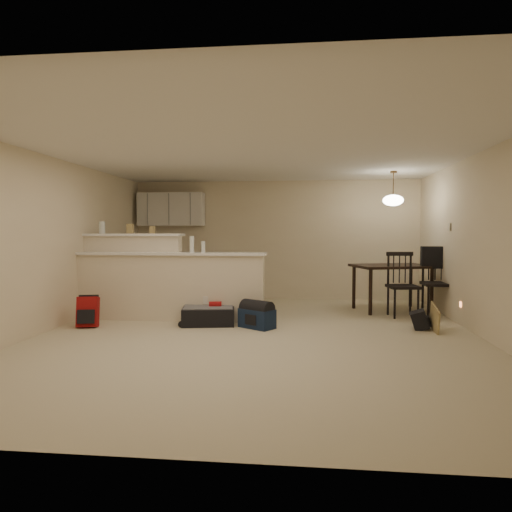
# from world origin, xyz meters

# --- Properties ---
(room) EXTENTS (7.00, 7.02, 2.50)m
(room) POSITION_xyz_m (0.00, 0.00, 1.25)
(room) COLOR beige
(room) RESTS_ON ground
(breakfast_bar) EXTENTS (3.08, 0.58, 1.39)m
(breakfast_bar) POSITION_xyz_m (-1.76, 0.98, 0.61)
(breakfast_bar) COLOR beige
(breakfast_bar) RESTS_ON ground
(upper_cabinets) EXTENTS (1.40, 0.34, 0.70)m
(upper_cabinets) POSITION_xyz_m (-2.20, 3.32, 1.90)
(upper_cabinets) COLOR white
(upper_cabinets) RESTS_ON room
(kitchen_counter) EXTENTS (1.80, 0.60, 0.90)m
(kitchen_counter) POSITION_xyz_m (-2.00, 3.19, 0.45)
(kitchen_counter) COLOR white
(kitchen_counter) RESTS_ON ground
(thermostat) EXTENTS (0.02, 0.12, 0.12)m
(thermostat) POSITION_xyz_m (2.98, 1.55, 1.50)
(thermostat) COLOR beige
(thermostat) RESTS_ON room
(jar) EXTENTS (0.10, 0.10, 0.20)m
(jar) POSITION_xyz_m (-2.74, 1.12, 1.49)
(jar) COLOR silver
(jar) RESTS_ON breakfast_bar
(cereal_box) EXTENTS (0.10, 0.07, 0.16)m
(cereal_box) POSITION_xyz_m (-2.25, 1.12, 1.47)
(cereal_box) COLOR #A08952
(cereal_box) RESTS_ON breakfast_bar
(small_box) EXTENTS (0.08, 0.06, 0.12)m
(small_box) POSITION_xyz_m (-1.87, 1.12, 1.45)
(small_box) COLOR #A08952
(small_box) RESTS_ON breakfast_bar
(bottle_a) EXTENTS (0.07, 0.07, 0.26)m
(bottle_a) POSITION_xyz_m (-1.15, 0.90, 1.22)
(bottle_a) COLOR silver
(bottle_a) RESTS_ON breakfast_bar
(bottle_b) EXTENTS (0.06, 0.06, 0.18)m
(bottle_b) POSITION_xyz_m (-0.96, 0.90, 1.18)
(bottle_b) COLOR silver
(bottle_b) RESTS_ON breakfast_bar
(dining_table) EXTENTS (1.52, 1.23, 0.83)m
(dining_table) POSITION_xyz_m (2.20, 2.18, 0.73)
(dining_table) COLOR black
(dining_table) RESTS_ON ground
(pendant_lamp) EXTENTS (0.36, 0.36, 0.62)m
(pendant_lamp) POSITION_xyz_m (2.20, 2.18, 1.99)
(pendant_lamp) COLOR brown
(pendant_lamp) RESTS_ON room
(dining_chair_near) EXTENTS (0.52, 0.50, 1.08)m
(dining_chair_near) POSITION_xyz_m (2.27, 1.57, 0.54)
(dining_chair_near) COLOR black
(dining_chair_near) RESTS_ON ground
(dining_chair_far) EXTENTS (0.50, 0.48, 1.14)m
(dining_chair_far) POSITION_xyz_m (2.89, 1.78, 0.57)
(dining_chair_far) COLOR black
(dining_chair_far) RESTS_ON ground
(suitcase) EXTENTS (0.85, 0.63, 0.26)m
(suitcase) POSITION_xyz_m (-0.82, 0.60, 0.13)
(suitcase) COLOR black
(suitcase) RESTS_ON ground
(red_backpack) EXTENTS (0.33, 0.25, 0.45)m
(red_backpack) POSITION_xyz_m (-2.57, 0.24, 0.22)
(red_backpack) COLOR maroon
(red_backpack) RESTS_ON ground
(navy_duffel) EXTENTS (0.58, 0.52, 0.28)m
(navy_duffel) POSITION_xyz_m (-0.06, 0.44, 0.14)
(navy_duffel) COLOR #13223D
(navy_duffel) RESTS_ON ground
(black_daypack) EXTENTS (0.26, 0.33, 0.26)m
(black_daypack) POSITION_xyz_m (2.31, 0.61, 0.13)
(black_daypack) COLOR black
(black_daypack) RESTS_ON ground
(cardboard_sheet) EXTENTS (0.04, 0.48, 0.37)m
(cardboard_sheet) POSITION_xyz_m (2.47, 0.43, 0.18)
(cardboard_sheet) COLOR #A08952
(cardboard_sheet) RESTS_ON ground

